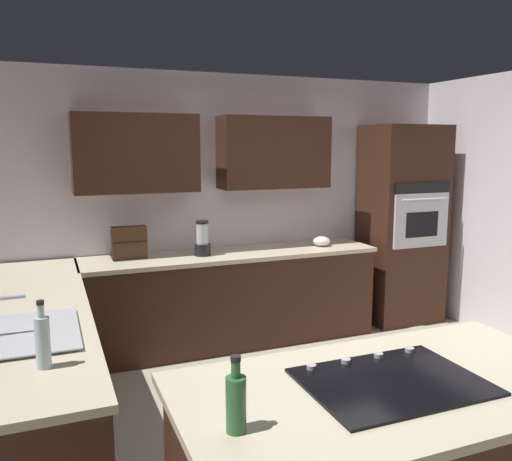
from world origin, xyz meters
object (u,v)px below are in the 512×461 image
object	(u,v)px
cooktop	(391,381)
spice_rack	(129,243)
dish_soap_bottle	(43,341)
wall_oven	(402,224)
oil_bottle	(236,402)
blender	(202,241)
sink_unit	(32,332)
mixing_bowl	(321,241)

from	to	relation	value
cooktop	spice_rack	xyz separation A→B (m)	(0.67, -2.96, 0.14)
dish_soap_bottle	wall_oven	bearing A→B (deg)	-149.25
spice_rack	oil_bottle	distance (m)	3.08
cooktop	dish_soap_bottle	xyz separation A→B (m)	(1.39, -0.72, 0.12)
wall_oven	blender	world-z (taller)	wall_oven
wall_oven	dish_soap_bottle	world-z (taller)	wall_oven
blender	dish_soap_bottle	xyz separation A→B (m)	(1.37, 2.13, -0.01)
wall_oven	spice_rack	distance (m)	2.90
wall_oven	spice_rack	xyz separation A→B (m)	(2.90, -0.08, -0.01)
wall_oven	sink_unit	distance (m)	4.04
wall_oven	spice_rack	bearing A→B (deg)	-1.66
blender	sink_unit	bearing A→B (deg)	49.15
cooktop	sink_unit	bearing A→B (deg)	-39.68
cooktop	blender	xyz separation A→B (m)	(0.02, -2.85, 0.13)
sink_unit	spice_rack	world-z (taller)	spice_rack
spice_rack	sink_unit	bearing A→B (deg)	66.11
oil_bottle	blender	bearing A→B (deg)	-103.87
dish_soap_bottle	spice_rack	bearing A→B (deg)	-107.84
cooktop	mixing_bowl	size ratio (longest dim) A/B	4.29
wall_oven	blender	distance (m)	2.25
cooktop	wall_oven	bearing A→B (deg)	-127.81
wall_oven	spice_rack	size ratio (longest dim) A/B	6.89
wall_oven	oil_bottle	bearing A→B (deg)	45.08
blender	spice_rack	xyz separation A→B (m)	(0.65, -0.11, 0.01)
spice_rack	oil_bottle	world-z (taller)	spice_rack
wall_oven	sink_unit	size ratio (longest dim) A/B	3.03
cooktop	mixing_bowl	bearing A→B (deg)	-113.32
cooktop	oil_bottle	bearing A→B (deg)	8.86
spice_rack	dish_soap_bottle	bearing A→B (deg)	72.16
mixing_bowl	wall_oven	bearing A→B (deg)	-178.78
mixing_bowl	spice_rack	size ratio (longest dim) A/B	0.58
spice_rack	dish_soap_bottle	world-z (taller)	dish_soap_bottle
sink_unit	dish_soap_bottle	world-z (taller)	dish_soap_bottle
blender	mixing_bowl	world-z (taller)	blender
mixing_bowl	dish_soap_bottle	distance (m)	3.38
blender	oil_bottle	size ratio (longest dim) A/B	1.14
wall_oven	mixing_bowl	distance (m)	1.01
wall_oven	sink_unit	bearing A→B (deg)	24.46
sink_unit	mixing_bowl	size ratio (longest dim) A/B	3.95
sink_unit	blender	size ratio (longest dim) A/B	2.15
sink_unit	blender	world-z (taller)	blender
sink_unit	dish_soap_bottle	distance (m)	0.50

